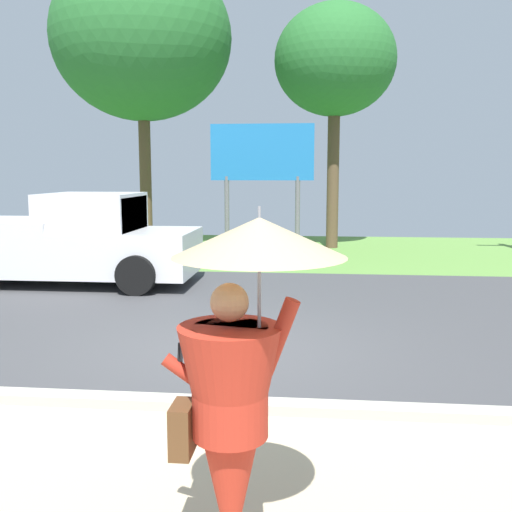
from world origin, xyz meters
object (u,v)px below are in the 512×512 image
object	(u,v)px
roadside_billboard	(262,162)
tree_center_back	(142,38)
tree_left_far	(335,62)
pickup_truck	(72,242)
monk_pedestrian	(237,388)

from	to	relation	value
roadside_billboard	tree_center_back	size ratio (longest dim) A/B	0.40
tree_left_far	pickup_truck	bearing A→B (deg)	-130.25
monk_pedestrian	tree_left_far	xyz separation A→B (m)	(0.92, 15.06, 4.45)
tree_center_back	pickup_truck	bearing A→B (deg)	-88.14
monk_pedestrian	roadside_billboard	xyz separation A→B (m)	(-0.94, 11.77, 1.46)
monk_pedestrian	pickup_truck	xyz separation A→B (m)	(-4.61, 8.53, -0.22)
roadside_billboard	tree_center_back	bearing A→B (deg)	142.87
pickup_truck	tree_center_back	bearing A→B (deg)	90.83
pickup_truck	tree_left_far	world-z (taller)	tree_left_far
monk_pedestrian	pickup_truck	bearing A→B (deg)	106.45
pickup_truck	roadside_billboard	size ratio (longest dim) A/B	1.49
monk_pedestrian	tree_left_far	distance (m)	15.73
roadside_billboard	tree_center_back	world-z (taller)	tree_center_back
tree_left_far	tree_center_back	bearing A→B (deg)	-176.45
pickup_truck	roadside_billboard	xyz separation A→B (m)	(3.67, 3.24, 1.68)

